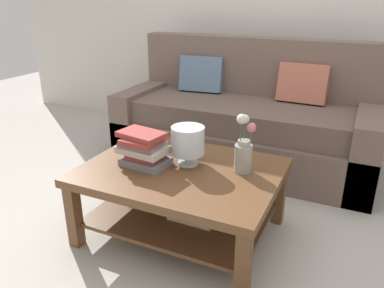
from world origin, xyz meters
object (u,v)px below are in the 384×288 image
book_stack_main (144,149)px  glass_hurricane_vase (188,141)px  flower_pitcher (244,150)px  couch (245,122)px  coffee_table (182,187)px

book_stack_main → glass_hurricane_vase: size_ratio=1.31×
book_stack_main → glass_hurricane_vase: (0.23, 0.12, 0.04)m
glass_hurricane_vase → flower_pitcher: flower_pitcher is taller
couch → flower_pitcher: couch is taller
couch → coffee_table: size_ratio=1.89×
glass_hurricane_vase → book_stack_main: bearing=-153.2°
coffee_table → glass_hurricane_vase: size_ratio=4.83×
flower_pitcher → couch: bearing=106.5°
couch → flower_pitcher: (0.34, -1.14, 0.22)m
couch → glass_hurricane_vase: size_ratio=9.13×
glass_hurricane_vase → flower_pitcher: bearing=8.0°
book_stack_main → glass_hurricane_vase: 0.27m
coffee_table → glass_hurricane_vase: glass_hurricane_vase is taller
coffee_table → glass_hurricane_vase: (0.01, 0.07, 0.27)m
couch → glass_hurricane_vase: (0.01, -1.18, 0.23)m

